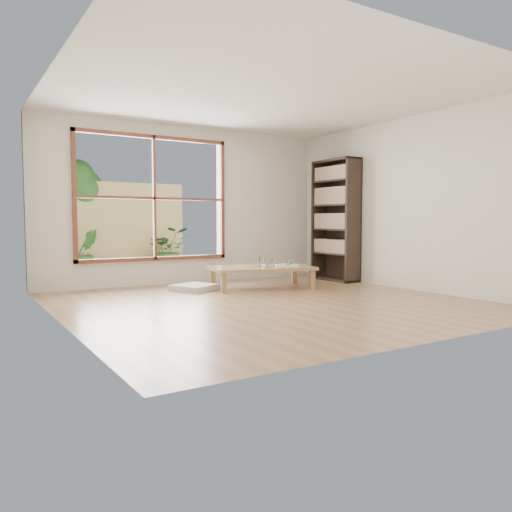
{
  "coord_description": "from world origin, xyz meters",
  "views": [
    {
      "loc": [
        -3.45,
        -5.27,
        1.03
      ],
      "look_at": [
        0.2,
        0.6,
        0.55
      ],
      "focal_mm": 35.0,
      "sensor_mm": 36.0,
      "label": 1
    }
  ],
  "objects_px": {
    "bookshelf": "(335,220)",
    "garden_bench": "(140,263)",
    "food_tray": "(289,265)",
    "low_table": "(261,269)"
  },
  "relations": [
    {
      "from": "low_table",
      "to": "bookshelf",
      "type": "bearing_deg",
      "value": 20.53
    },
    {
      "from": "bookshelf",
      "to": "food_tray",
      "type": "relative_size",
      "value": 5.85
    },
    {
      "from": "bookshelf",
      "to": "low_table",
      "type": "bearing_deg",
      "value": -173.27
    },
    {
      "from": "bookshelf",
      "to": "garden_bench",
      "type": "distance_m",
      "value": 3.48
    },
    {
      "from": "bookshelf",
      "to": "garden_bench",
      "type": "relative_size",
      "value": 1.9
    },
    {
      "from": "garden_bench",
      "to": "food_tray",
      "type": "bearing_deg",
      "value": -58.68
    },
    {
      "from": "low_table",
      "to": "garden_bench",
      "type": "height_order",
      "value": "garden_bench"
    },
    {
      "from": "bookshelf",
      "to": "food_tray",
      "type": "distance_m",
      "value": 1.47
    },
    {
      "from": "garden_bench",
      "to": "low_table",
      "type": "bearing_deg",
      "value": -63.95
    },
    {
      "from": "bookshelf",
      "to": "garden_bench",
      "type": "bearing_deg",
      "value": 149.72
    }
  ]
}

